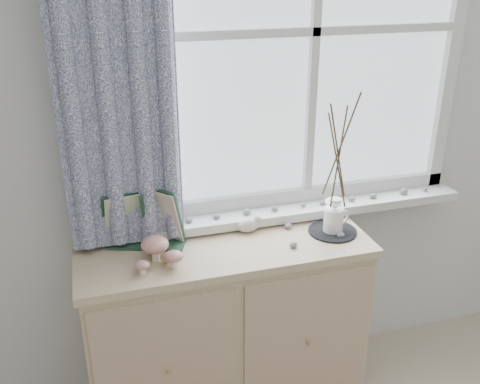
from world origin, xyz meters
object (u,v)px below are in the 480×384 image
at_px(toadstool_cluster, 158,250).
at_px(twig_pitcher, 339,152).
at_px(sideboard, 226,330).
at_px(botanical_book, 146,221).

bearing_deg(toadstool_cluster, twig_pitcher, 3.46).
bearing_deg(toadstool_cluster, sideboard, 12.91).
bearing_deg(toadstool_cluster, botanical_book, 101.38).
xyz_separation_m(sideboard, toadstool_cluster, (-0.28, -0.06, 0.48)).
bearing_deg(sideboard, toadstool_cluster, -167.09).
bearing_deg(sideboard, botanical_book, 168.56).
relative_size(botanical_book, twig_pitcher, 0.57).
relative_size(botanical_book, toadstool_cluster, 1.93).
bearing_deg(botanical_book, twig_pitcher, 13.67).
xyz_separation_m(botanical_book, twig_pitcher, (0.78, -0.08, 0.24)).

